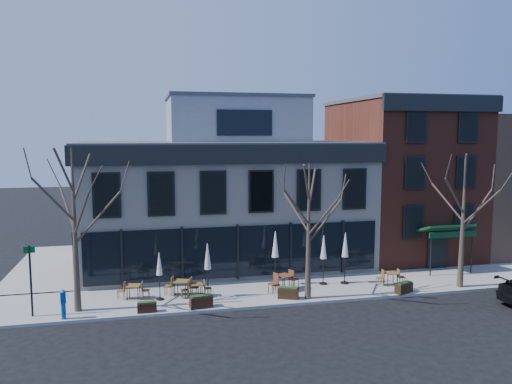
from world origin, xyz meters
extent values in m
plane|color=black|center=(0.00, 0.00, 0.00)|extent=(120.00, 120.00, 0.00)
cube|color=gray|center=(3.25, -2.15, 0.07)|extent=(33.50, 4.70, 0.15)
cube|color=gray|center=(-11.25, 6.00, 0.07)|extent=(4.50, 12.00, 0.15)
cube|color=silver|center=(0.00, 5.00, 4.00)|extent=(18.00, 10.00, 8.00)
cube|color=#47474C|center=(0.00, 5.00, 8.05)|extent=(18.30, 10.30, 0.30)
cube|color=black|center=(0.00, -0.12, 7.55)|extent=(18.30, 0.25, 1.10)
cube|color=black|center=(-9.12, 5.00, 7.55)|extent=(0.25, 10.30, 1.10)
cube|color=black|center=(0.00, -0.06, 1.90)|extent=(17.20, 0.12, 3.00)
cube|color=black|center=(-9.06, 4.00, 1.90)|extent=(0.12, 7.50, 3.00)
cube|color=gray|center=(1.00, 6.00, 9.60)|extent=(9.00, 6.50, 3.00)
cube|color=maroon|center=(13.00, 5.00, 5.50)|extent=(8.00, 10.00, 11.00)
cube|color=#47474C|center=(13.00, 5.00, 11.05)|extent=(8.20, 10.20, 0.25)
cube|color=black|center=(13.00, -0.12, 10.60)|extent=(8.20, 0.25, 1.00)
cube|color=#0C351C|center=(13.00, -0.85, 2.90)|extent=(3.20, 1.66, 0.67)
cube|color=black|center=(13.00, -0.05, 1.25)|extent=(1.40, 0.10, 2.50)
cube|color=#8C664C|center=(23.00, 6.00, 5.00)|extent=(12.00, 12.00, 10.00)
cone|color=#382B21|center=(-8.50, -3.20, 4.11)|extent=(0.34, 0.34, 7.92)
cylinder|color=#382B21|center=(-7.43, -3.01, 4.68)|extent=(2.23, 0.50, 2.48)
cylinder|color=#382B21|center=(-8.95, -2.23, 5.14)|extent=(1.03, 2.05, 2.14)
cylinder|color=#382B21|center=(-9.34, -3.51, 5.65)|extent=(1.80, 0.75, 2.21)
cylinder|color=#382B21|center=(-8.05, -4.16, 5.05)|extent=(1.03, 2.04, 2.28)
cone|color=#382B21|center=(3.00, -3.90, 3.67)|extent=(0.34, 0.34, 7.04)
cylinder|color=#382B21|center=(3.95, -3.73, 4.18)|extent=(2.00, 0.46, 2.21)
cylinder|color=#382B21|center=(2.60, -3.04, 4.59)|extent=(0.93, 1.84, 1.91)
cylinder|color=#382B21|center=(2.25, -4.17, 5.04)|extent=(1.61, 0.68, 1.97)
cylinder|color=#382B21|center=(3.40, -4.76, 4.51)|extent=(0.93, 1.83, 2.03)
cone|color=#382B21|center=(12.00, -3.90, 3.89)|extent=(0.34, 0.34, 7.48)
cylinder|color=#382B21|center=(13.01, -3.72, 4.43)|extent=(2.12, 0.48, 2.35)
cylinder|color=#382B21|center=(11.57, -2.99, 4.86)|extent=(0.98, 1.94, 2.03)
cylinder|color=#382B21|center=(11.20, -4.19, 5.35)|extent=(1.71, 0.71, 2.09)
cylinder|color=#382B21|center=(12.42, -4.81, 4.78)|extent=(0.98, 1.94, 2.16)
cylinder|color=black|center=(-10.50, -3.50, 1.85)|extent=(0.10, 0.10, 3.40)
cube|color=#005926|center=(-10.50, -3.50, 3.35)|extent=(0.50, 0.04, 0.30)
cylinder|color=#0D4AAC|center=(-9.01, -4.20, 0.53)|extent=(0.22, 0.22, 0.76)
cube|color=#0D4AAC|center=(-9.01, -4.20, 1.19)|extent=(0.28, 0.25, 0.55)
cone|color=#0D4AAC|center=(-9.01, -4.20, 1.51)|extent=(0.28, 0.28, 0.13)
cube|color=brown|center=(-5.89, -1.99, 0.86)|extent=(0.79, 0.79, 0.04)
cylinder|color=black|center=(-6.21, -2.21, 0.50)|extent=(0.04, 0.04, 0.70)
cylinder|color=black|center=(-5.67, -2.30, 0.50)|extent=(0.04, 0.04, 0.70)
cylinder|color=black|center=(-6.11, -1.67, 0.50)|extent=(0.04, 0.04, 0.70)
cylinder|color=black|center=(-5.58, -1.76, 0.50)|extent=(0.04, 0.04, 0.70)
cube|color=brown|center=(-3.40, -2.00, 0.93)|extent=(0.96, 0.96, 0.04)
cylinder|color=black|center=(-3.79, -2.17, 0.54)|extent=(0.04, 0.04, 0.77)
cylinder|color=black|center=(-3.22, -2.38, 0.54)|extent=(0.04, 0.04, 0.77)
cylinder|color=black|center=(-3.58, -1.61, 0.54)|extent=(0.04, 0.04, 0.77)
cylinder|color=black|center=(-3.02, -1.82, 0.54)|extent=(0.04, 0.04, 0.77)
cube|color=brown|center=(-2.66, -2.38, 0.83)|extent=(0.69, 0.69, 0.04)
cylinder|color=black|center=(-2.91, -2.66, 0.49)|extent=(0.04, 0.04, 0.67)
cylinder|color=black|center=(-2.39, -2.62, 0.49)|extent=(0.04, 0.04, 0.67)
cylinder|color=black|center=(-2.94, -2.14, 0.49)|extent=(0.04, 0.04, 0.67)
cylinder|color=black|center=(-2.42, -2.10, 0.49)|extent=(0.04, 0.04, 0.67)
cube|color=brown|center=(2.13, -2.36, 0.99)|extent=(1.05, 1.05, 0.05)
cylinder|color=black|center=(1.96, -2.78, 0.56)|extent=(0.05, 0.05, 0.82)
cylinder|color=black|center=(2.55, -2.53, 0.56)|extent=(0.05, 0.05, 0.82)
cylinder|color=black|center=(1.71, -2.20, 0.56)|extent=(0.05, 0.05, 0.82)
cylinder|color=black|center=(2.30, -1.94, 0.56)|extent=(0.05, 0.05, 0.82)
cube|color=brown|center=(8.34, -2.74, 0.86)|extent=(0.75, 0.75, 0.04)
cylinder|color=black|center=(8.04, -2.99, 0.50)|extent=(0.04, 0.04, 0.70)
cylinder|color=black|center=(8.58, -3.04, 0.50)|extent=(0.04, 0.04, 0.70)
cylinder|color=black|center=(8.10, -2.44, 0.50)|extent=(0.04, 0.04, 0.70)
cylinder|color=black|center=(8.64, -2.50, 0.50)|extent=(0.04, 0.04, 0.70)
cylinder|color=black|center=(-4.55, -2.42, 0.18)|extent=(0.40, 0.40, 0.05)
cylinder|color=black|center=(-4.55, -2.42, 1.15)|extent=(0.05, 0.05, 2.00)
cone|color=silver|center=(-4.55, -2.42, 2.06)|extent=(0.33, 0.33, 1.18)
cylinder|color=black|center=(-2.08, -2.60, 0.18)|extent=(0.46, 0.46, 0.06)
cylinder|color=black|center=(-2.08, -2.60, 1.31)|extent=(0.05, 0.05, 2.32)
cone|color=beige|center=(-2.08, -2.60, 2.36)|extent=(0.38, 0.38, 1.37)
cylinder|color=black|center=(1.92, -1.32, 0.18)|extent=(0.50, 0.50, 0.07)
cylinder|color=black|center=(1.92, -1.32, 1.39)|extent=(0.06, 0.06, 2.48)
cone|color=silver|center=(1.92, -1.32, 2.52)|extent=(0.41, 0.41, 1.47)
cylinder|color=black|center=(4.65, -1.74, 0.18)|extent=(0.45, 0.45, 0.06)
cylinder|color=black|center=(4.65, -1.74, 1.29)|extent=(0.05, 0.05, 2.27)
cone|color=silver|center=(4.65, -1.74, 2.32)|extent=(0.37, 0.37, 1.34)
cylinder|color=black|center=(5.91, -1.88, 0.18)|extent=(0.48, 0.48, 0.06)
cylinder|color=black|center=(5.91, -1.88, 1.34)|extent=(0.05, 0.05, 2.38)
cone|color=silver|center=(5.91, -1.88, 2.42)|extent=(0.39, 0.39, 1.41)
cube|color=black|center=(-5.23, -4.13, 0.38)|extent=(0.92, 0.38, 0.46)
cube|color=#1E3314|center=(-5.23, -4.13, 0.63)|extent=(0.83, 0.31, 0.07)
cube|color=black|center=(-2.60, -4.06, 0.43)|extent=(1.17, 0.61, 0.56)
cube|color=#1E3314|center=(-2.60, -4.06, 0.73)|extent=(1.04, 0.50, 0.09)
cube|color=black|center=(2.00, -3.70, 0.42)|extent=(1.14, 0.82, 0.53)
cube|color=#1E3314|center=(2.00, -3.70, 0.70)|extent=(1.01, 0.70, 0.09)
cube|color=black|center=(8.35, -4.20, 0.41)|extent=(1.14, 0.81, 0.53)
cube|color=#1E3314|center=(8.35, -4.20, 0.70)|extent=(1.01, 0.69, 0.08)
camera|label=1|loc=(-5.24, -27.95, 8.67)|focal=35.00mm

